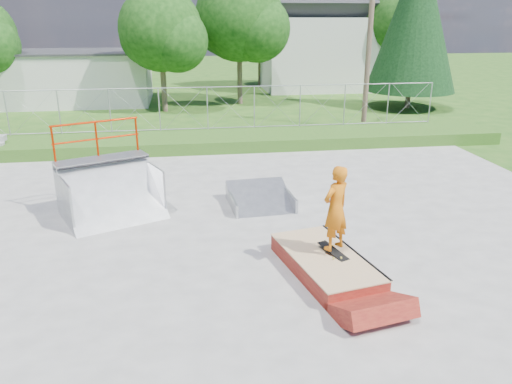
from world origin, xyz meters
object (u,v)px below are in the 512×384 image
grind_box (325,264)px  quarter_pipe (110,174)px  flat_bank_ramp (260,198)px  skater (335,212)px

grind_box → quarter_pipe: 6.14m
flat_bank_ramp → skater: size_ratio=1.02×
grind_box → skater: (0.18, 0.06, 1.13)m
quarter_pipe → flat_bank_ramp: quarter_pipe is taller
grind_box → quarter_pipe: quarter_pipe is taller
quarter_pipe → grind_box: bearing=-62.7°
quarter_pipe → skater: bearing=-61.2°
grind_box → flat_bank_ramp: (-0.73, 4.00, 0.05)m
quarter_pipe → flat_bank_ramp: bearing=-21.0°
grind_box → flat_bank_ramp: flat_bank_ramp is taller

